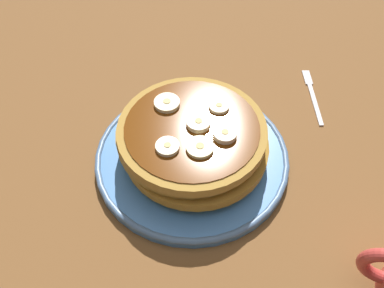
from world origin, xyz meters
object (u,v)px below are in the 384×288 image
object	(u,v)px
plate	(192,156)
banana_slice_5	(167,103)
banana_slice_4	(200,147)
pancake_stack	(193,140)
banana_slice_2	(219,107)
fork	(312,92)
banana_slice_3	(168,147)
banana_slice_0	(198,123)
banana_slice_1	(224,136)

from	to	relation	value
plate	banana_slice_5	distance (cm)	8.38
plate	banana_slice_4	size ratio (longest dim) A/B	7.79
pancake_stack	banana_slice_4	xyz separation A→B (cm)	(-2.17, 3.27, 3.07)
pancake_stack	banana_slice_4	distance (cm)	4.98
banana_slice_2	fork	world-z (taller)	banana_slice_2
plate	banana_slice_2	xyz separation A→B (cm)	(-2.15, -4.55, 6.43)
fork	banana_slice_3	bearing A→B (deg)	58.09
banana_slice_4	fork	distance (cm)	26.78
banana_slice_2	banana_slice_4	distance (cm)	7.61
banana_slice_2	banana_slice_0	bearing A→B (deg)	69.15
banana_slice_1	pancake_stack	bearing A→B (deg)	-6.88
banana_slice_0	banana_slice_2	distance (cm)	4.20
banana_slice_1	banana_slice_4	bearing A→B (deg)	50.88
banana_slice_1	banana_slice_4	xyz separation A→B (cm)	(2.23, 2.74, -0.13)
banana_slice_0	banana_slice_4	xyz separation A→B (cm)	(-1.58, 3.69, -0.10)
banana_slice_3	banana_slice_2	bearing A→B (deg)	-112.37
banana_slice_0	plate	bearing A→B (deg)	43.72
banana_slice_1	banana_slice_4	size ratio (longest dim) A/B	0.87
banana_slice_5	banana_slice_0	bearing A→B (deg)	160.33
banana_slice_0	banana_slice_1	distance (cm)	3.93
banana_slice_1	banana_slice_4	world-z (taller)	banana_slice_1
pancake_stack	fork	distance (cm)	24.44
banana_slice_2	banana_slice_3	world-z (taller)	same
banana_slice_2	banana_slice_5	xyz separation A→B (cm)	(6.79, 2.02, 0.07)
pancake_stack	banana_slice_2	distance (cm)	5.70
plate	banana_slice_0	bearing A→B (deg)	-136.28
banana_slice_4	banana_slice_2	bearing A→B (deg)	-89.33
fork	plate	bearing A→B (deg)	55.66
banana_slice_4	pancake_stack	bearing A→B (deg)	-56.45
banana_slice_0	banana_slice_4	distance (cm)	4.02
pancake_stack	fork	xyz separation A→B (cm)	(-13.65, -19.88, -3.96)
plate	banana_slice_3	bearing A→B (deg)	70.80
plate	pancake_stack	world-z (taller)	pancake_stack
pancake_stack	banana_slice_4	size ratio (longest dim) A/B	5.96
fork	banana_slice_0	bearing A→B (deg)	56.12
pancake_stack	banana_slice_2	xyz separation A→B (cm)	(-2.08, -4.34, 3.06)
banana_slice_1	banana_slice_0	bearing A→B (deg)	-14.04
banana_slice_3	fork	bearing A→B (deg)	-121.91
banana_slice_4	fork	world-z (taller)	banana_slice_4
pancake_stack	banana_slice_0	size ratio (longest dim) A/B	6.56
pancake_stack	fork	bearing A→B (deg)	-124.48
banana_slice_4	banana_slice_5	distance (cm)	8.87
banana_slice_2	banana_slice_5	bearing A→B (deg)	16.60
banana_slice_0	banana_slice_5	size ratio (longest dim) A/B	0.90
banana_slice_1	banana_slice_4	distance (cm)	3.53
banana_slice_4	fork	bearing A→B (deg)	-116.38
banana_slice_2	banana_slice_5	distance (cm)	7.09
banana_slice_3	banana_slice_5	xyz separation A→B (cm)	(3.10, -6.95, 0.03)
banana_slice_1	plate	bearing A→B (deg)	-4.10
banana_slice_1	fork	distance (cm)	23.53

